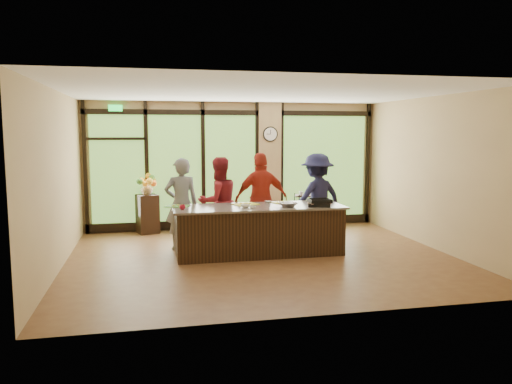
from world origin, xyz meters
name	(u,v)px	position (x,y,z in m)	size (l,w,h in m)	color
floor	(262,258)	(0.00, 0.00, 0.00)	(7.00, 7.00, 0.00)	brown
ceiling	(262,92)	(0.00, 0.00, 3.00)	(7.00, 7.00, 0.00)	white
back_wall	(234,166)	(0.00, 3.00, 1.50)	(7.00, 7.00, 0.00)	tan
left_wall	(57,181)	(-3.50, 0.00, 1.50)	(6.00, 6.00, 0.00)	tan
right_wall	(437,173)	(3.50, 0.00, 1.50)	(6.00, 6.00, 0.00)	tan
window_wall	(242,170)	(0.16, 2.95, 1.39)	(6.90, 0.12, 3.00)	tan
island_base	(259,231)	(0.00, 0.30, 0.44)	(3.10, 1.00, 0.88)	black
countertop	(259,207)	(0.00, 0.30, 0.90)	(3.20, 1.10, 0.04)	slate
wall_clock	(270,134)	(0.85, 2.87, 2.25)	(0.36, 0.04, 0.36)	black
cook_left	(181,204)	(-1.40, 0.99, 0.90)	(0.66, 0.43, 1.81)	slate
cook_midleft	(219,202)	(-0.64, 1.14, 0.90)	(0.88, 0.68, 1.80)	maroon
cook_midright	(261,199)	(0.22, 1.05, 0.94)	(1.11, 0.46, 1.89)	#A02618
cook_right	(317,197)	(1.45, 1.16, 0.93)	(1.20, 0.69, 1.86)	#171734
roasting_pan	(319,204)	(1.10, 0.01, 0.96)	(0.41, 0.32, 0.07)	black
mixing_bowl	(288,204)	(0.52, 0.10, 0.96)	(0.33, 0.33, 0.08)	silver
cutting_board_left	(177,206)	(-1.50, 0.55, 0.93)	(0.43, 0.32, 0.01)	#478831
cutting_board_center	(246,204)	(-0.20, 0.52, 0.93)	(0.44, 0.33, 0.01)	gold
cutting_board_right	(283,202)	(0.55, 0.61, 0.93)	(0.38, 0.29, 0.01)	gold
prep_bowl_near	(245,206)	(-0.28, 0.17, 0.95)	(0.17, 0.17, 0.05)	white
prep_bowl_mid	(252,207)	(-0.17, 0.07, 0.94)	(0.12, 0.12, 0.04)	white
prep_bowl_far	(268,202)	(0.28, 0.70, 0.94)	(0.12, 0.12, 0.03)	white
red_ramekin	(182,207)	(-1.43, 0.15, 0.96)	(0.11, 0.11, 0.09)	#AB1128
flower_stand	(148,214)	(-2.06, 2.75, 0.44)	(0.44, 0.44, 0.88)	black
flower_vase	(147,188)	(-2.06, 2.75, 1.03)	(0.28, 0.28, 0.29)	#968052
bar_cart	(310,207)	(1.61, 2.09, 0.57)	(0.77, 0.54, 0.95)	black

